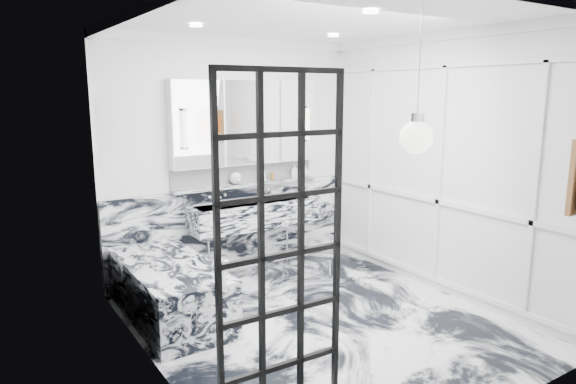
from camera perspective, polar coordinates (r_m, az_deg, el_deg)
floor at (r=5.11m, az=3.57°, el=-14.16°), size 3.60×3.60×0.00m
ceiling at (r=4.67m, az=4.01°, el=18.70°), size 3.60×3.60×0.00m
wall_back at (r=6.22m, az=-6.16°, el=3.82°), size 3.60×0.00×3.60m
wall_front at (r=3.45m, az=21.89°, el=-2.78°), size 3.60×0.00×3.60m
wall_left at (r=3.97m, az=-15.13°, el=-0.62°), size 0.00×3.60×3.60m
wall_right at (r=5.78m, az=16.65°, el=2.87°), size 0.00×3.60×3.60m
marble_clad_back at (r=6.36m, az=-5.90°, el=-4.05°), size 3.18×0.05×1.05m
marble_clad_left at (r=3.98m, az=-14.89°, el=-1.45°), size 0.02×3.56×2.68m
panel_molding at (r=5.78m, az=16.46°, el=1.88°), size 0.03×3.40×2.30m
soap_bottle_a at (r=6.34m, az=-2.80°, el=2.03°), size 0.08×0.08×0.19m
soap_bottle_b at (r=6.58m, az=0.72°, el=2.35°), size 0.11×0.11×0.18m
soap_bottle_c at (r=6.68m, az=1.92°, el=2.31°), size 0.14×0.14×0.14m
face_pot at (r=6.16m, az=-5.86°, el=1.55°), size 0.15×0.15×0.15m
amber_bottle at (r=6.42m, az=-1.73°, el=1.75°), size 0.04×0.04×0.10m
flower_vase at (r=4.47m, az=-7.47°, el=-9.58°), size 0.09×0.09×0.12m
crittall_door at (r=3.29m, az=-0.72°, el=-7.04°), size 0.88×0.06×2.31m
pendant_light at (r=3.72m, az=14.06°, el=5.90°), size 0.23×0.23×0.23m
trough_sink at (r=6.19m, az=-3.77°, el=-2.48°), size 1.60×0.45×0.30m
ledge at (r=6.26m, az=-4.55°, el=0.85°), size 1.90×0.14×0.04m
subway_tile at (r=6.30m, az=-4.83°, el=2.14°), size 1.90×0.03×0.23m
mirror_cabinet at (r=6.18m, az=-4.68°, el=7.71°), size 1.90×0.16×1.00m
sconce_left at (r=5.75m, az=-11.48°, el=6.88°), size 0.07×0.07×0.40m
sconce_right at (r=6.53m, az=2.14°, el=7.57°), size 0.07×0.07×0.40m
bathtub at (r=5.23m, az=-13.07°, el=-10.56°), size 0.75×1.65×0.55m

